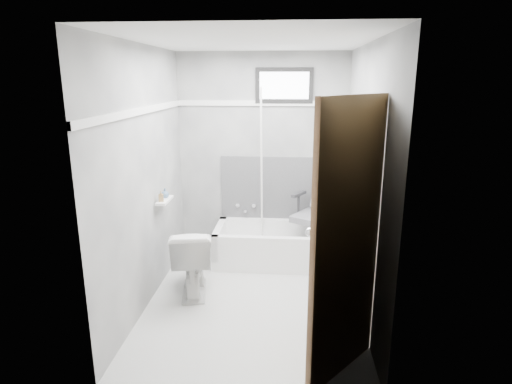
# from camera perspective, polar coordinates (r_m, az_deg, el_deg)

# --- Properties ---
(floor) EXTENTS (2.60, 2.60, 0.00)m
(floor) POSITION_cam_1_polar(r_m,az_deg,el_deg) (4.32, -0.38, -14.16)
(floor) COLOR silver
(floor) RESTS_ON ground
(ceiling) EXTENTS (2.60, 2.60, 0.00)m
(ceiling) POSITION_cam_1_polar(r_m,az_deg,el_deg) (3.79, -0.44, 19.49)
(ceiling) COLOR silver
(ceiling) RESTS_ON floor
(wall_back) EXTENTS (2.00, 0.02, 2.40)m
(wall_back) POSITION_cam_1_polar(r_m,az_deg,el_deg) (5.15, 0.83, 4.86)
(wall_back) COLOR slate
(wall_back) RESTS_ON floor
(wall_front) EXTENTS (2.00, 0.02, 2.40)m
(wall_front) POSITION_cam_1_polar(r_m,az_deg,el_deg) (2.64, -2.82, -4.97)
(wall_front) COLOR slate
(wall_front) RESTS_ON floor
(wall_left) EXTENTS (0.02, 2.60, 2.40)m
(wall_left) POSITION_cam_1_polar(r_m,az_deg,el_deg) (4.09, -14.53, 1.74)
(wall_left) COLOR slate
(wall_left) RESTS_ON floor
(wall_right) EXTENTS (0.02, 2.60, 2.40)m
(wall_right) POSITION_cam_1_polar(r_m,az_deg,el_deg) (3.92, 14.31, 1.22)
(wall_right) COLOR slate
(wall_right) RESTS_ON floor
(bathtub) EXTENTS (1.50, 0.70, 0.42)m
(bathtub) POSITION_cam_1_polar(r_m,az_deg,el_deg) (5.06, 3.14, -7.04)
(bathtub) COLOR white
(bathtub) RESTS_ON floor
(office_chair) EXTENTS (0.78, 0.78, 0.98)m
(office_chair) POSITION_cam_1_polar(r_m,az_deg,el_deg) (4.98, 8.14, -2.64)
(office_chair) COLOR slate
(office_chair) RESTS_ON bathtub
(toilet) EXTENTS (0.51, 0.76, 0.68)m
(toilet) POSITION_cam_1_polar(r_m,az_deg,el_deg) (4.37, -8.48, -8.97)
(toilet) COLOR white
(toilet) RESTS_ON floor
(door) EXTENTS (0.78, 0.78, 2.00)m
(door) POSITION_cam_1_polar(r_m,az_deg,el_deg) (2.79, 17.95, -9.00)
(door) COLOR #532F1E
(door) RESTS_ON floor
(window) EXTENTS (0.66, 0.04, 0.40)m
(window) POSITION_cam_1_polar(r_m,az_deg,el_deg) (5.05, 3.78, 13.99)
(window) COLOR black
(window) RESTS_ON wall_back
(backerboard) EXTENTS (1.50, 0.02, 0.78)m
(backerboard) POSITION_cam_1_polar(r_m,az_deg,el_deg) (5.21, 3.55, 0.46)
(backerboard) COLOR #4C4C4F
(backerboard) RESTS_ON wall_back
(trim_back) EXTENTS (2.00, 0.02, 0.06)m
(trim_back) POSITION_cam_1_polar(r_m,az_deg,el_deg) (5.07, 0.85, 11.76)
(trim_back) COLOR white
(trim_back) RESTS_ON wall_back
(trim_left) EXTENTS (0.02, 2.60, 0.06)m
(trim_left) POSITION_cam_1_polar(r_m,az_deg,el_deg) (3.99, -14.93, 10.43)
(trim_left) COLOR white
(trim_left) RESTS_ON wall_left
(pole) EXTENTS (0.02, 0.35, 1.93)m
(pole) POSITION_cam_1_polar(r_m,az_deg,el_deg) (4.94, 0.74, 2.66)
(pole) COLOR white
(pole) RESTS_ON bathtub
(shelf) EXTENTS (0.10, 0.32, 0.02)m
(shelf) POSITION_cam_1_polar(r_m,az_deg,el_deg) (4.44, -12.09, -1.09)
(shelf) COLOR white
(shelf) RESTS_ON wall_left
(soap_bottle_a) EXTENTS (0.06, 0.06, 0.11)m
(soap_bottle_a) POSITION_cam_1_polar(r_m,az_deg,el_deg) (4.35, -12.56, -0.55)
(soap_bottle_a) COLOR #96774B
(soap_bottle_a) RESTS_ON shelf
(soap_bottle_b) EXTENTS (0.11, 0.11, 0.10)m
(soap_bottle_b) POSITION_cam_1_polar(r_m,az_deg,el_deg) (4.48, -12.04, -0.15)
(soap_bottle_b) COLOR slate
(soap_bottle_b) RESTS_ON shelf
(faucet) EXTENTS (0.26, 0.10, 0.16)m
(faucet) POSITION_cam_1_polar(r_m,az_deg,el_deg) (5.29, -1.38, -2.12)
(faucet) COLOR silver
(faucet) RESTS_ON wall_back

